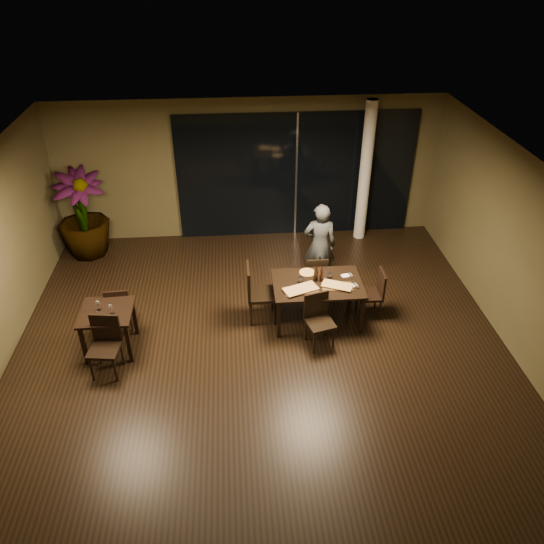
{
  "coord_description": "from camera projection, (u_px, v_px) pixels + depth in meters",
  "views": [
    {
      "loc": [
        -0.36,
        -6.46,
        5.74
      ],
      "look_at": [
        0.23,
        0.74,
        1.05
      ],
      "focal_mm": 35.0,
      "sensor_mm": 36.0,
      "label": 1
    }
  ],
  "objects": [
    {
      "name": "round_pizza",
      "position": [
        307.0,
        273.0,
        9.13
      ],
      "size": [
        0.27,
        0.27,
        0.01
      ],
      "primitive_type": "cylinder",
      "color": "#A53112",
      "rests_on": "main_table"
    },
    {
      "name": "pizza_board_left",
      "position": [
        301.0,
        290.0,
        8.69
      ],
      "size": [
        0.6,
        0.37,
        0.01
      ],
      "primitive_type": "cube",
      "rotation": [
        0.0,
        0.0,
        0.17
      ],
      "color": "#442E16",
      "rests_on": "main_table"
    },
    {
      "name": "chair_side_near",
      "position": [
        105.0,
        342.0,
        7.95
      ],
      "size": [
        0.5,
        0.5,
        0.96
      ],
      "rotation": [
        0.0,
        0.0,
        -0.13
      ],
      "color": "black",
      "rests_on": "ground"
    },
    {
      "name": "chair_main_right",
      "position": [
        374.0,
        291.0,
        9.13
      ],
      "size": [
        0.41,
        0.41,
        0.88
      ],
      "rotation": [
        0.0,
        0.0,
        -1.58
      ],
      "color": "black",
      "rests_on": "ground"
    },
    {
      "name": "oblong_pizza_left",
      "position": [
        301.0,
        289.0,
        8.68
      ],
      "size": [
        0.59,
        0.43,
        0.02
      ],
      "primitive_type": null,
      "rotation": [
        0.0,
        0.0,
        0.36
      ],
      "color": "maroon",
      "rests_on": "pizza_board_left"
    },
    {
      "name": "diner",
      "position": [
        320.0,
        245.0,
        9.8
      ],
      "size": [
        0.6,
        0.43,
        1.65
      ],
      "primitive_type": "imported",
      "rotation": [
        0.0,
        0.0,
        3.04
      ],
      "color": "#323537",
      "rests_on": "ground"
    },
    {
      "name": "wall_back",
      "position": [
        248.0,
        169.0,
        11.12
      ],
      "size": [
        8.0,
        0.1,
        3.0
      ],
      "primitive_type": "cube",
      "color": "brown",
      "rests_on": "ground"
    },
    {
      "name": "napkin_far",
      "position": [
        347.0,
        275.0,
        9.06
      ],
      "size": [
        0.2,
        0.14,
        0.01
      ],
      "primitive_type": "cube",
      "rotation": [
        0.0,
        0.0,
        0.23
      ],
      "color": "white",
      "rests_on": "main_table"
    },
    {
      "name": "bottle_b",
      "position": [
        321.0,
        274.0,
        8.85
      ],
      "size": [
        0.06,
        0.06,
        0.28
      ],
      "primitive_type": null,
      "color": "black",
      "rests_on": "main_table"
    },
    {
      "name": "window_panel",
      "position": [
        296.0,
        176.0,
        11.19
      ],
      "size": [
        5.0,
        0.06,
        2.7
      ],
      "primitive_type": "cube",
      "color": "black",
      "rests_on": "ground"
    },
    {
      "name": "wall_right",
      "position": [
        528.0,
        262.0,
        8.01
      ],
      "size": [
        0.1,
        8.0,
        3.0
      ],
      "primitive_type": "cube",
      "color": "brown",
      "rests_on": "ground"
    },
    {
      "name": "chair_main_far",
      "position": [
        316.0,
        274.0,
        9.61
      ],
      "size": [
        0.39,
        0.39,
        0.84
      ],
      "rotation": [
        0.0,
        0.0,
        3.14
      ],
      "color": "black",
      "rests_on": "ground"
    },
    {
      "name": "bottle_c",
      "position": [
        316.0,
        273.0,
        8.86
      ],
      "size": [
        0.07,
        0.07,
        0.3
      ],
      "primitive_type": null,
      "color": "black",
      "rests_on": "main_table"
    },
    {
      "name": "column",
      "position": [
        365.0,
        173.0,
        10.95
      ],
      "size": [
        0.24,
        0.24,
        3.0
      ],
      "primitive_type": "cylinder",
      "color": "white",
      "rests_on": "ground"
    },
    {
      "name": "bottle_a",
      "position": [
        316.0,
        274.0,
        8.87
      ],
      "size": [
        0.06,
        0.06,
        0.27
      ],
      "primitive_type": null,
      "color": "black",
      "rests_on": "main_table"
    },
    {
      "name": "tumbler_left",
      "position": [
        300.0,
        280.0,
        8.87
      ],
      "size": [
        0.08,
        0.08,
        0.1
      ],
      "primitive_type": "cylinder",
      "color": "white",
      "rests_on": "main_table"
    },
    {
      "name": "napkin_near",
      "position": [
        352.0,
        286.0,
        8.8
      ],
      "size": [
        0.2,
        0.15,
        0.01
      ],
      "primitive_type": "cube",
      "rotation": [
        0.0,
        0.0,
        0.32
      ],
      "color": "white",
      "rests_on": "main_table"
    },
    {
      "name": "tumbler_right",
      "position": [
        330.0,
        275.0,
        8.99
      ],
      "size": [
        0.08,
        0.08,
        0.09
      ],
      "primitive_type": "cylinder",
      "color": "white",
      "rests_on": "main_table"
    },
    {
      "name": "ground",
      "position": [
        262.0,
        352.0,
        8.55
      ],
      "size": [
        8.0,
        8.0,
        0.0
      ],
      "primitive_type": "plane",
      "color": "black",
      "rests_on": "ground"
    },
    {
      "name": "chair_main_near",
      "position": [
        318.0,
        317.0,
        8.51
      ],
      "size": [
        0.51,
        0.51,
        0.9
      ],
      "rotation": [
        0.0,
        0.0,
        0.27
      ],
      "color": "black",
      "rests_on": "ground"
    },
    {
      "name": "oblong_pizza_right",
      "position": [
        337.0,
        286.0,
        8.77
      ],
      "size": [
        0.52,
        0.39,
        0.02
      ],
      "primitive_type": null,
      "rotation": [
        0.0,
        0.0,
        -0.41
      ],
      "color": "maroon",
      "rests_on": "pizza_board_right"
    },
    {
      "name": "chair_side_far",
      "position": [
        119.0,
        306.0,
        8.8
      ],
      "size": [
        0.41,
        0.41,
        0.84
      ],
      "rotation": [
        0.0,
        0.0,
        3.2
      ],
      "color": "black",
      "rests_on": "ground"
    },
    {
      "name": "wine_glass_b",
      "position": [
        111.0,
        309.0,
        8.12
      ],
      "size": [
        0.08,
        0.08,
        0.18
      ],
      "primitive_type": null,
      "color": "white",
      "rests_on": "side_table"
    },
    {
      "name": "ceiling",
      "position": [
        259.0,
        177.0,
        6.91
      ],
      "size": [
        8.0,
        8.0,
        0.04
      ],
      "primitive_type": "cube",
      "color": "silver",
      "rests_on": "wall_back"
    },
    {
      "name": "wall_front",
      "position": [
        292.0,
        544.0,
        4.35
      ],
      "size": [
        8.0,
        0.1,
        3.0
      ],
      "primitive_type": "cube",
      "color": "brown",
      "rests_on": "ground"
    },
    {
      "name": "side_table",
      "position": [
        107.0,
        317.0,
        8.3
      ],
      "size": [
        0.8,
        0.8,
        0.75
      ],
      "color": "black",
      "rests_on": "ground"
    },
    {
      "name": "pizza_board_right",
      "position": [
        337.0,
        286.0,
        8.78
      ],
      "size": [
        0.52,
        0.29,
        0.01
      ],
      "primitive_type": "cube",
      "rotation": [
        0.0,
        0.0,
        -0.08
      ],
      "color": "#4D3419",
      "rests_on": "main_table"
    },
    {
      "name": "side_napkin",
      "position": [
        110.0,
        318.0,
        8.06
      ],
      "size": [
        0.21,
        0.16,
        0.01
      ],
      "primitive_type": "cube",
      "rotation": [
        0.0,
        0.0,
        0.32
      ],
      "color": "white",
      "rests_on": "side_table"
    },
    {
      "name": "chair_main_left",
      "position": [
        256.0,
        290.0,
        8.98
      ],
      "size": [
        0.49,
        0.49,
        1.06
      ],
      "rotation": [
        0.0,
        0.0,
        1.58
      ],
      "color": "black",
      "rests_on": "ground"
    },
    {
      "name": "wine_glass_a",
      "position": [
        98.0,
        306.0,
        8.21
      ],
      "size": [
        0.07,
        0.07,
        0.16
      ],
      "primitive_type": null,
      "color": "white",
      "rests_on": "side_table"
    },
    {
      "name": "main_table",
      "position": [
        317.0,
        287.0,
        8.92
      ],
      "size": [
        1.5,
        1.0,
        0.75
      ],
      "color": "black",
      "rests_on": "ground"
    },
    {
      "name": "potted_plant",
      "position": [
        82.0,
        214.0,
        10.66
      ],
      "size": [
        1.28,
        1.28,
        1.82
      ],
      "primitive_type": "imported",
      "rotation": [
        0.0,
        0.0,
        0.37
      ],
      "color": "#194B19",
      "rests_on": "ground"
    }
  ]
}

